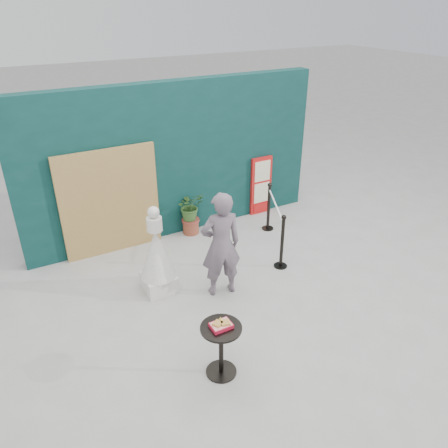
% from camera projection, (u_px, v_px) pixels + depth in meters
% --- Properties ---
extents(ground, '(60.00, 60.00, 0.00)m').
position_uv_depth(ground, '(262.00, 313.00, 6.72)').
color(ground, '#ADAAA5').
rests_on(ground, ground).
extents(back_wall, '(6.00, 0.30, 3.00)m').
position_uv_depth(back_wall, '(175.00, 160.00, 8.46)').
color(back_wall, '#0A2E2B').
rests_on(back_wall, ground).
extents(bamboo_fence, '(1.80, 0.08, 2.00)m').
position_uv_depth(bamboo_fence, '(110.00, 202.00, 7.93)').
color(bamboo_fence, tan).
rests_on(bamboo_fence, ground).
extents(woman, '(0.71, 0.53, 1.78)m').
position_uv_depth(woman, '(221.00, 245.00, 6.80)').
color(woman, '#675861').
rests_on(woman, ground).
extents(menu_board, '(0.50, 0.07, 1.30)m').
position_uv_depth(menu_board, '(261.00, 186.00, 9.52)').
color(menu_board, red).
rests_on(menu_board, ground).
extents(statue, '(0.59, 0.59, 1.52)m').
position_uv_depth(statue, '(157.00, 257.00, 6.98)').
color(statue, beige).
rests_on(statue, ground).
extents(cafe_table, '(0.52, 0.52, 0.75)m').
position_uv_depth(cafe_table, '(221.00, 343.00, 5.44)').
color(cafe_table, black).
rests_on(cafe_table, ground).
extents(food_basket, '(0.26, 0.19, 0.11)m').
position_uv_depth(food_basket, '(221.00, 325.00, 5.31)').
color(food_basket, red).
rests_on(food_basket, cafe_table).
extents(planter, '(0.53, 0.46, 0.91)m').
position_uv_depth(planter, '(190.00, 210.00, 8.74)').
color(planter, '#964F31').
rests_on(planter, ground).
extents(stanchion_barrier, '(0.84, 1.54, 1.03)m').
position_uv_depth(stanchion_barrier, '(275.00, 224.00, 8.28)').
color(stanchion_barrier, black).
rests_on(stanchion_barrier, ground).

